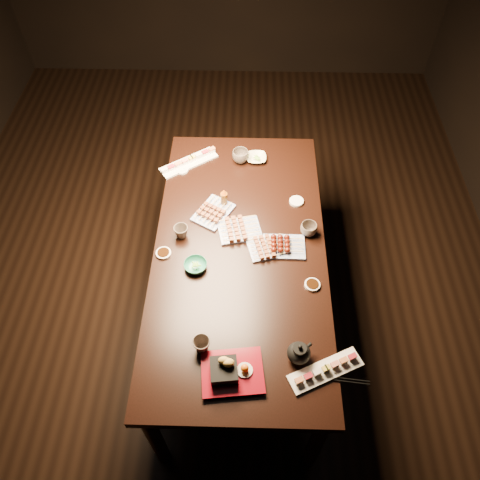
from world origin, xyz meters
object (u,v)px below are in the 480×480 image
teacup_near_left (202,345)px  teacup_mid_right (309,229)px  edamame_bowl_green (196,266)px  teapot (299,352)px  teacup_far_left (181,232)px  sushi_platter_near (326,369)px  yakitori_plate_center (240,228)px  sushi_platter_far (189,161)px  tempura_tray (232,369)px  teacup_far_right (240,156)px  yakitori_plate_right (268,246)px  edamame_bowl_cream (256,158)px  yakitori_plate_left (213,210)px  dining_table (240,288)px  condiment_bottle (224,197)px

teacup_near_left → teacup_mid_right: 0.86m
edamame_bowl_green → teapot: bearing=-43.4°
teacup_near_left → teacup_far_left: 0.66m
edamame_bowl_green → teacup_near_left: bearing=-81.5°
sushi_platter_near → yakitori_plate_center: size_ratio=1.51×
sushi_platter_far → tempura_tray: size_ratio=1.36×
sushi_platter_near → teacup_far_left: size_ratio=4.37×
edamame_bowl_green → teacup_far_right: 0.83m
sushi_platter_far → teacup_mid_right: 0.87m
yakitori_plate_right → sushi_platter_near: bearing=-84.9°
yakitori_plate_center → edamame_bowl_cream: yakitori_plate_center is taller
yakitori_plate_left → teapot: teapot is taller
dining_table → teacup_near_left: teacup_near_left is taller
yakitori_plate_center → edamame_bowl_green: bearing=-144.3°
teacup_far_right → sushi_platter_near: bearing=-73.2°
dining_table → sushi_platter_far: bearing=105.6°
edamame_bowl_green → tempura_tray: size_ratio=0.44×
edamame_bowl_cream → teacup_far_right: size_ratio=1.19×
sushi_platter_near → dining_table: bearing=95.5°
sushi_platter_far → yakitori_plate_left: 0.44m
tempura_tray → yakitori_plate_right: bearing=70.3°
dining_table → yakitori_plate_center: yakitori_plate_center is taller
teacup_far_right → condiment_bottle: bearing=-102.9°
sushi_platter_far → teacup_near_left: teacup_near_left is taller
yakitori_plate_left → sushi_platter_far: bearing=53.4°
condiment_bottle → dining_table: bearing=-73.2°
teacup_near_left → teacup_mid_right: (0.52, 0.68, -0.00)m
sushi_platter_far → teacup_mid_right: size_ratio=4.06×
edamame_bowl_green → teacup_mid_right: bearing=22.3°
sushi_platter_far → edamame_bowl_green: bearing=62.9°
yakitori_plate_left → dining_table: bearing=-118.3°
teacup_near_left → teacup_far_left: teacup_near_left is taller
sushi_platter_far → teacup_mid_right: teacup_mid_right is taller
teacup_far_left → tempura_tray: bearing=-68.5°
yakitori_plate_center → yakitori_plate_right: yakitori_plate_center is taller
dining_table → edamame_bowl_green: size_ratio=15.30×
yakitori_plate_left → edamame_bowl_cream: (0.24, 0.44, -0.01)m
teacup_mid_right → teacup_far_left: bearing=-177.0°
edamame_bowl_green → dining_table: bearing=28.5°
yakitori_plate_right → yakitori_plate_center: bearing=126.7°
teacup_far_left → condiment_bottle: 0.32m
edamame_bowl_cream → teacup_mid_right: (0.28, -0.57, 0.02)m
dining_table → teapot: 0.78m
teacup_mid_right → yakitori_plate_left: bearing=166.0°
sushi_platter_near → yakitori_plate_right: size_ratio=1.72×
teacup_far_left → teapot: bearing=-48.9°
yakitori_plate_right → edamame_bowl_green: bearing=-176.0°
dining_table → teacup_mid_right: size_ratio=20.11×
teapot → teacup_near_left: bearing=141.6°
sushi_platter_far → teacup_near_left: 1.22m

